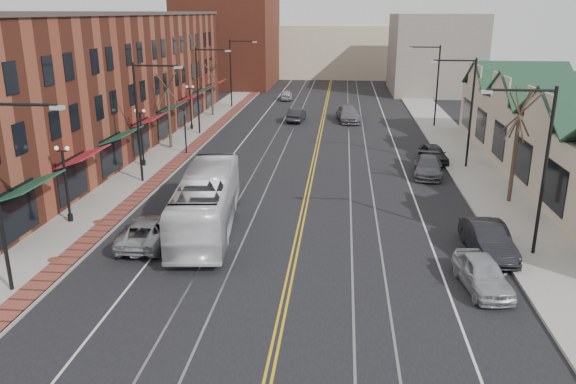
% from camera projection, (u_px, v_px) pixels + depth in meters
% --- Properties ---
extents(ground, '(160.00, 160.00, 0.00)m').
position_uv_depth(ground, '(284.00, 306.00, 22.56)').
color(ground, black).
rests_on(ground, ground).
extents(sidewalk_left, '(4.00, 120.00, 0.15)m').
position_uv_depth(sidewalk_left, '(154.00, 166.00, 42.60)').
color(sidewalk_left, gray).
rests_on(sidewalk_left, ground).
extents(sidewalk_right, '(4.00, 120.00, 0.15)m').
position_uv_depth(sidewalk_right, '(478.00, 175.00, 40.37)').
color(sidewalk_right, gray).
rests_on(sidewalk_right, ground).
extents(building_left, '(10.00, 50.00, 11.00)m').
position_uv_depth(building_left, '(97.00, 82.00, 48.22)').
color(building_left, brown).
rests_on(building_left, ground).
extents(building_right, '(8.00, 36.00, 4.60)m').
position_uv_depth(building_right, '(570.00, 147.00, 39.13)').
color(building_right, beige).
rests_on(building_right, ground).
extents(backdrop_left, '(14.00, 18.00, 14.00)m').
position_uv_depth(backdrop_left, '(229.00, 40.00, 88.21)').
color(backdrop_left, brown).
rests_on(backdrop_left, ground).
extents(backdrop_mid, '(22.00, 14.00, 9.00)m').
position_uv_depth(backdrop_mid, '(333.00, 51.00, 101.70)').
color(backdrop_mid, beige).
rests_on(backdrop_mid, ground).
extents(backdrop_right, '(12.00, 16.00, 11.00)m').
position_uv_depth(backdrop_right, '(434.00, 54.00, 81.06)').
color(backdrop_right, slate).
rests_on(backdrop_right, ground).
extents(streetlight_l_0, '(3.33, 0.25, 8.00)m').
position_uv_depth(streetlight_l_0, '(4.00, 178.00, 22.04)').
color(streetlight_l_0, black).
rests_on(streetlight_l_0, sidewalk_left).
extents(streetlight_l_1, '(3.33, 0.25, 8.00)m').
position_uv_depth(streetlight_l_1, '(143.00, 110.00, 37.20)').
color(streetlight_l_1, black).
rests_on(streetlight_l_1, sidewalk_left).
extents(streetlight_l_2, '(3.33, 0.25, 8.00)m').
position_uv_depth(streetlight_l_2, '(202.00, 82.00, 52.36)').
color(streetlight_l_2, black).
rests_on(streetlight_l_2, sidewalk_left).
extents(streetlight_l_3, '(3.33, 0.25, 8.00)m').
position_uv_depth(streetlight_l_3, '(234.00, 66.00, 67.52)').
color(streetlight_l_3, black).
rests_on(streetlight_l_3, sidewalk_left).
extents(streetlight_r_0, '(3.33, 0.25, 8.00)m').
position_uv_depth(streetlight_r_0, '(537.00, 155.00, 25.68)').
color(streetlight_r_0, black).
rests_on(streetlight_r_0, sidewalk_right).
extents(streetlight_r_1, '(3.33, 0.25, 8.00)m').
position_uv_depth(streetlight_r_1, '(466.00, 102.00, 40.84)').
color(streetlight_r_1, black).
rests_on(streetlight_r_1, sidewalk_right).
extents(streetlight_r_2, '(3.33, 0.25, 8.00)m').
position_uv_depth(streetlight_r_2, '(433.00, 77.00, 55.99)').
color(streetlight_r_2, black).
rests_on(streetlight_r_2, sidewalk_right).
extents(lamppost_l_1, '(0.84, 0.28, 4.27)m').
position_uv_depth(lamppost_l_1, '(66.00, 186.00, 30.65)').
color(lamppost_l_1, black).
rests_on(lamppost_l_1, sidewalk_left).
extents(lamppost_l_2, '(0.84, 0.28, 4.27)m').
position_uv_depth(lamppost_l_2, '(142.00, 139.00, 42.02)').
color(lamppost_l_2, black).
rests_on(lamppost_l_2, sidewalk_left).
extents(lamppost_l_3, '(0.84, 0.28, 4.27)m').
position_uv_depth(lamppost_l_3, '(191.00, 108.00, 55.28)').
color(lamppost_l_3, black).
rests_on(lamppost_l_3, sidewalk_left).
extents(tree_left_near, '(1.78, 1.37, 6.48)m').
position_uv_depth(tree_left_near, '(169.00, 108.00, 47.27)').
color(tree_left_near, '#382B21').
rests_on(tree_left_near, sidewalk_left).
extents(tree_left_far, '(1.66, 1.28, 6.02)m').
position_uv_depth(tree_left_far, '(212.00, 87.00, 62.50)').
color(tree_left_far, '#382B21').
rests_on(tree_left_far, sidewalk_left).
extents(tree_right_mid, '(1.90, 1.46, 6.93)m').
position_uv_depth(tree_right_mid, '(516.00, 144.00, 33.51)').
color(tree_right_mid, '#382B21').
rests_on(tree_right_mid, sidewalk_right).
extents(manhole_mid, '(0.60, 0.60, 0.02)m').
position_uv_depth(manhole_mid, '(54.00, 259.00, 26.39)').
color(manhole_mid, '#592D19').
rests_on(manhole_mid, sidewalk_left).
extents(manhole_far, '(0.60, 0.60, 0.02)m').
position_uv_depth(manhole_far, '(98.00, 222.00, 31.13)').
color(manhole_far, '#592D19').
rests_on(manhole_far, sidewalk_left).
extents(traffic_signal, '(0.18, 0.15, 3.80)m').
position_uv_depth(traffic_signal, '(185.00, 127.00, 45.56)').
color(traffic_signal, black).
rests_on(traffic_signal, sidewalk_left).
extents(transit_bus, '(3.88, 11.54, 3.15)m').
position_uv_depth(transit_bus, '(207.00, 202.00, 29.99)').
color(transit_bus, white).
rests_on(transit_bus, ground).
extents(parked_suv, '(2.49, 5.02, 1.37)m').
position_uv_depth(parked_suv, '(148.00, 231.00, 28.39)').
color(parked_suv, '#A0A3A7').
rests_on(parked_suv, ground).
extents(parked_car_a, '(2.17, 4.29, 1.40)m').
position_uv_depth(parked_car_a, '(482.00, 274.00, 23.74)').
color(parked_car_a, '#A8ACAF').
rests_on(parked_car_a, ground).
extents(parked_car_b, '(2.00, 4.82, 1.55)m').
position_uv_depth(parked_car_b, '(488.00, 240.00, 27.07)').
color(parked_car_b, black).
rests_on(parked_car_b, ground).
extents(parked_car_c, '(2.48, 4.92, 1.37)m').
position_uv_depth(parked_car_c, '(428.00, 167.00, 40.21)').
color(parked_car_c, '#5A5B61').
rests_on(parked_car_c, ground).
extents(parked_car_d, '(2.16, 4.24, 1.38)m').
position_uv_depth(parked_car_d, '(433.00, 154.00, 43.84)').
color(parked_car_d, black).
rests_on(parked_car_d, ground).
extents(distant_car_left, '(1.87, 4.37, 1.40)m').
position_uv_depth(distant_car_left, '(296.00, 115.00, 60.13)').
color(distant_car_left, black).
rests_on(distant_car_left, ground).
extents(distant_car_right, '(2.94, 5.75, 1.60)m').
position_uv_depth(distant_car_right, '(348.00, 114.00, 60.13)').
color(distant_car_right, slate).
rests_on(distant_car_right, ground).
extents(distant_car_far, '(1.80, 3.96, 1.32)m').
position_uv_depth(distant_car_far, '(287.00, 95.00, 74.88)').
color(distant_car_far, '#A2A3A8').
rests_on(distant_car_far, ground).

